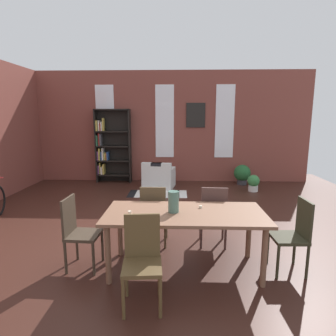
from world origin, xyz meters
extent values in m
plane|color=#3B1E17|center=(0.00, 0.00, 0.00)|extent=(10.09, 10.09, 0.00)
cube|color=brown|center=(0.00, 3.94, 1.65)|extent=(8.66, 0.12, 3.30)
cube|color=white|center=(-1.79, 3.87, 1.81)|extent=(0.55, 0.02, 2.14)
cube|color=white|center=(0.00, 3.87, 1.81)|extent=(0.55, 0.02, 2.14)
cube|color=white|center=(1.79, 3.87, 1.81)|extent=(0.55, 0.02, 2.14)
cube|color=brown|center=(0.49, -1.23, 0.76)|extent=(2.02, 0.91, 0.04)
cylinder|color=brown|center=(-0.42, -1.58, 0.37)|extent=(0.07, 0.07, 0.74)
cylinder|color=brown|center=(1.39, -1.58, 0.37)|extent=(0.07, 0.07, 0.74)
cylinder|color=brown|center=(-0.42, -0.88, 0.37)|extent=(0.07, 0.07, 0.74)
cylinder|color=brown|center=(1.39, -0.88, 0.37)|extent=(0.07, 0.07, 0.74)
cylinder|color=#4C7266|center=(0.34, -1.23, 0.91)|extent=(0.14, 0.14, 0.27)
cylinder|color=silver|center=(0.70, -1.06, 0.79)|extent=(0.04, 0.04, 0.03)
cylinder|color=silver|center=(-0.20, -1.32, 0.80)|extent=(0.04, 0.04, 0.04)
cube|color=#3D3024|center=(-0.82, -1.23, 0.45)|extent=(0.42, 0.42, 0.04)
cube|color=#3D3024|center=(-1.01, -1.22, 0.70)|extent=(0.05, 0.38, 0.50)
cylinder|color=#3D3024|center=(-0.65, -1.42, 0.21)|extent=(0.04, 0.04, 0.43)
cylinder|color=#3D3024|center=(-0.63, -1.06, 0.21)|extent=(0.04, 0.04, 0.43)
cylinder|color=#3D3024|center=(-1.01, -1.40, 0.21)|extent=(0.04, 0.04, 0.43)
cylinder|color=#3D3024|center=(-0.99, -1.04, 0.21)|extent=(0.04, 0.04, 0.43)
cube|color=brown|center=(0.03, -1.98, 0.45)|extent=(0.43, 0.43, 0.04)
cube|color=brown|center=(0.02, -1.80, 0.70)|extent=(0.38, 0.06, 0.50)
cylinder|color=brown|center=(-0.13, -2.18, 0.21)|extent=(0.04, 0.04, 0.43)
cylinder|color=brown|center=(0.23, -2.15, 0.21)|extent=(0.04, 0.04, 0.43)
cylinder|color=brown|center=(-0.16, -1.82, 0.21)|extent=(0.04, 0.04, 0.43)
cylinder|color=brown|center=(0.20, -1.79, 0.21)|extent=(0.04, 0.04, 0.43)
cube|color=brown|center=(0.03, -0.48, 0.45)|extent=(0.40, 0.40, 0.04)
cube|color=brown|center=(0.03, -0.66, 0.70)|extent=(0.38, 0.03, 0.50)
cylinder|color=brown|center=(0.22, -0.30, 0.21)|extent=(0.04, 0.04, 0.43)
cylinder|color=brown|center=(-0.14, -0.29, 0.21)|extent=(0.04, 0.04, 0.43)
cylinder|color=brown|center=(0.21, -0.66, 0.21)|extent=(0.04, 0.04, 0.43)
cylinder|color=brown|center=(-0.15, -0.65, 0.21)|extent=(0.04, 0.04, 0.43)
cube|color=#4D332F|center=(0.94, -0.48, 0.45)|extent=(0.42, 0.42, 0.04)
cube|color=#4D332F|center=(0.93, -0.66, 0.70)|extent=(0.38, 0.05, 0.50)
cylinder|color=#4D332F|center=(1.13, -0.31, 0.21)|extent=(0.04, 0.04, 0.43)
cylinder|color=#4D332F|center=(0.77, -0.29, 0.21)|extent=(0.04, 0.04, 0.43)
cylinder|color=#4D332F|center=(1.11, -0.67, 0.21)|extent=(0.04, 0.04, 0.43)
cylinder|color=#4D332F|center=(0.75, -0.65, 0.21)|extent=(0.04, 0.04, 0.43)
cube|color=#302E1D|center=(1.79, -1.23, 0.45)|extent=(0.41, 0.41, 0.04)
cube|color=#302E1D|center=(1.98, -1.22, 0.70)|extent=(0.04, 0.38, 0.50)
cylinder|color=#302E1D|center=(1.61, -1.05, 0.21)|extent=(0.04, 0.04, 0.43)
cylinder|color=#302E1D|center=(1.62, -1.41, 0.21)|extent=(0.04, 0.04, 0.43)
cylinder|color=#302E1D|center=(1.97, -1.04, 0.21)|extent=(0.04, 0.04, 0.43)
cylinder|color=#302E1D|center=(1.98, -1.40, 0.21)|extent=(0.04, 0.04, 0.43)
cube|color=black|center=(-2.03, 3.68, 1.09)|extent=(0.04, 0.31, 2.18)
cube|color=black|center=(-1.03, 3.68, 1.09)|extent=(0.04, 0.31, 2.18)
cube|color=black|center=(-1.53, 3.83, 1.09)|extent=(1.04, 0.01, 2.18)
cube|color=black|center=(-1.53, 3.68, 0.22)|extent=(1.00, 0.31, 0.04)
cube|color=#8C4C8C|center=(-2.00, 3.68, 0.37)|extent=(0.03, 0.16, 0.27)
cube|color=gold|center=(-1.95, 3.68, 0.42)|extent=(0.03, 0.16, 0.36)
cube|color=white|center=(-1.90, 3.68, 0.35)|extent=(0.05, 0.24, 0.22)
cube|color=gold|center=(-1.84, 3.68, 0.39)|extent=(0.04, 0.21, 0.31)
cube|color=black|center=(-1.53, 3.68, 0.65)|extent=(1.00, 0.31, 0.04)
cube|color=#8C4C8C|center=(-2.00, 3.68, 0.81)|extent=(0.04, 0.22, 0.26)
cube|color=gold|center=(-1.94, 3.68, 0.85)|extent=(0.04, 0.26, 0.36)
cube|color=#284C8C|center=(-1.89, 3.68, 0.80)|extent=(0.03, 0.22, 0.25)
cube|color=white|center=(-1.85, 3.68, 0.86)|extent=(0.04, 0.21, 0.36)
cube|color=gold|center=(-1.80, 3.68, 0.78)|extent=(0.04, 0.16, 0.22)
cube|color=orange|center=(-1.75, 3.68, 0.78)|extent=(0.03, 0.16, 0.21)
cube|color=#284C8C|center=(-1.70, 3.68, 0.80)|extent=(0.04, 0.23, 0.25)
cube|color=black|center=(-1.53, 3.68, 1.09)|extent=(1.00, 0.31, 0.04)
cube|color=#33724C|center=(-2.00, 3.68, 1.26)|extent=(0.04, 0.24, 0.30)
cube|color=#B22D28|center=(-1.94, 3.68, 1.29)|extent=(0.04, 0.16, 0.36)
cube|color=#4C4C51|center=(-1.89, 3.68, 1.28)|extent=(0.04, 0.22, 0.34)
cube|color=black|center=(-1.53, 3.68, 1.53)|extent=(1.00, 0.31, 0.04)
cube|color=gold|center=(-1.99, 3.68, 1.70)|extent=(0.05, 0.23, 0.30)
cube|color=white|center=(-1.93, 3.68, 1.70)|extent=(0.04, 0.18, 0.31)
cube|color=#B22D28|center=(-1.89, 3.68, 1.65)|extent=(0.03, 0.16, 0.22)
cube|color=white|center=(-1.85, 3.68, 1.68)|extent=(0.03, 0.22, 0.27)
cube|color=gold|center=(-1.80, 3.68, 1.73)|extent=(0.04, 0.16, 0.37)
cube|color=black|center=(-1.53, 3.68, 2.16)|extent=(1.00, 0.31, 0.04)
cube|color=silver|center=(-0.12, 3.03, 0.20)|extent=(0.92, 0.92, 0.40)
cube|color=silver|center=(-0.17, 2.72, 0.57)|extent=(0.82, 0.28, 0.35)
cube|color=silver|center=(0.22, 2.98, 0.48)|extent=(0.23, 0.73, 0.15)
cube|color=silver|center=(-0.45, 3.09, 0.48)|extent=(0.23, 0.73, 0.15)
cube|color=black|center=(-0.17, 2.72, 0.71)|extent=(0.30, 0.21, 0.08)
cylinder|color=silver|center=(2.41, 2.71, 0.08)|extent=(0.25, 0.25, 0.16)
sphere|color=#387F42|center=(2.41, 2.71, 0.28)|extent=(0.32, 0.32, 0.32)
cylinder|color=#333338|center=(2.28, 3.47, 0.07)|extent=(0.28, 0.28, 0.15)
sphere|color=#235B2D|center=(2.28, 3.47, 0.34)|extent=(0.48, 0.48, 0.48)
cube|color=black|center=(-0.78, 2.36, 0.00)|extent=(0.19, 0.72, 0.01)
cube|color=white|center=(-0.59, 2.36, 0.00)|extent=(0.19, 0.72, 0.01)
cube|color=black|center=(-0.40, 2.36, 0.00)|extent=(0.19, 0.72, 0.01)
cube|color=white|center=(-0.21, 2.36, 0.00)|extent=(0.19, 0.72, 0.01)
cube|color=black|center=(-0.02, 2.36, 0.00)|extent=(0.19, 0.72, 0.01)
cube|color=white|center=(0.16, 2.36, 0.00)|extent=(0.19, 0.72, 0.01)
cube|color=black|center=(0.35, 2.36, 0.00)|extent=(0.19, 0.72, 0.01)
cube|color=white|center=(0.54, 2.36, 0.00)|extent=(0.19, 0.72, 0.01)
cube|color=black|center=(0.92, 3.87, 2.00)|extent=(0.56, 0.03, 0.72)
camera|label=1|loc=(0.39, -4.60, 1.96)|focal=29.92mm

